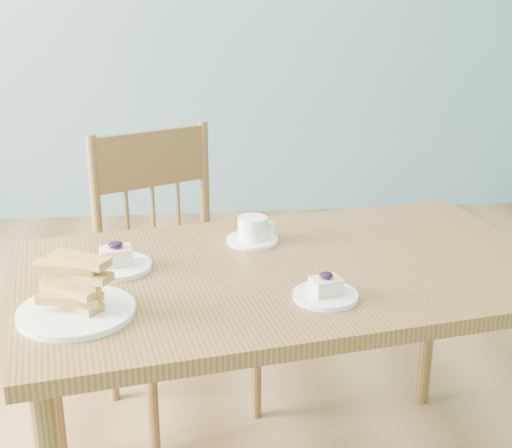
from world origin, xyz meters
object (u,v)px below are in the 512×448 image
coffee_cup (253,231)px  biscotti_plate (75,296)px  cheesecake_plate_far (117,262)px  dining_table (288,292)px  dining_chair (173,275)px  cheesecake_plate_near (326,291)px

coffee_cup → biscotti_plate: biscotti_plate is taller
cheesecake_plate_far → coffee_cup: size_ratio=1.22×
cheesecake_plate_far → dining_table: bearing=-3.7°
dining_chair → cheesecake_plate_near: (0.35, -0.68, 0.24)m
dining_chair → coffee_cup: (0.23, -0.32, 0.26)m
dining_table → cheesecake_plate_far: cheesecake_plate_far is taller
dining_chair → cheesecake_plate_far: dining_chair is taller
cheesecake_plate_near → cheesecake_plate_far: size_ratio=0.87×
biscotti_plate → dining_chair: bearing=75.2°
dining_table → cheesecake_plate_near: bearing=-83.0°
cheesecake_plate_near → dining_chair: bearing=117.4°
biscotti_plate → cheesecake_plate_far: bearing=75.0°
cheesecake_plate_near → coffee_cup: 0.38m
dining_chair → cheesecake_plate_far: bearing=-130.5°
cheesecake_plate_near → coffee_cup: (-0.13, 0.36, 0.01)m
dining_table → cheesecake_plate_near: 0.21m
cheesecake_plate_near → biscotti_plate: 0.54m
dining_chair → coffee_cup: 0.47m
coffee_cup → biscotti_plate: bearing=-131.8°
dining_table → coffee_cup: (-0.07, 0.18, 0.10)m
cheesecake_plate_near → coffee_cup: coffee_cup is taller
dining_table → dining_chair: (-0.30, 0.50, -0.16)m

